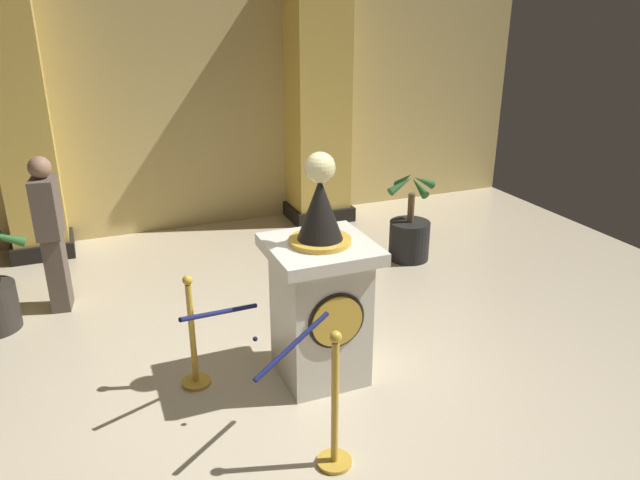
% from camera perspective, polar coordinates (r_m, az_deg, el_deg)
% --- Properties ---
extents(ground_plane, '(10.42, 10.42, 0.00)m').
position_cam_1_polar(ground_plane, '(4.92, -2.66, -15.03)').
color(ground_plane, beige).
extents(back_wall, '(10.42, 0.16, 3.62)m').
position_cam_1_polar(back_wall, '(8.35, -13.49, 13.17)').
color(back_wall, tan).
rests_on(back_wall, ground_plane).
extents(pedestal_clock, '(0.81, 0.81, 1.91)m').
position_cam_1_polar(pedestal_clock, '(4.86, 0.02, -5.27)').
color(pedestal_clock, beige).
rests_on(pedestal_clock, ground_plane).
extents(stanchion_near, '(0.24, 0.24, 0.98)m').
position_cam_1_polar(stanchion_near, '(5.04, -11.88, -9.96)').
color(stanchion_near, gold).
rests_on(stanchion_near, ground_plane).
extents(stanchion_far, '(0.24, 0.24, 1.03)m').
position_cam_1_polar(stanchion_far, '(4.16, 1.40, -16.65)').
color(stanchion_far, gold).
rests_on(stanchion_far, ground_plane).
extents(velvet_rope, '(1.01, 1.02, 0.22)m').
position_cam_1_polar(velvet_rope, '(4.33, -6.19, -8.28)').
color(velvet_rope, '#141947').
extents(column_left, '(0.75, 0.75, 3.47)m').
position_cam_1_polar(column_left, '(7.94, -26.48, 10.53)').
color(column_left, black).
rests_on(column_left, ground_plane).
extents(column_right, '(0.91, 0.91, 3.47)m').
position_cam_1_polar(column_right, '(8.52, -0.35, 13.31)').
color(column_right, black).
rests_on(column_right, ground_plane).
extents(potted_palm_right, '(0.68, 0.66, 1.11)m').
position_cam_1_polar(potted_palm_right, '(7.40, 8.45, 0.56)').
color(potted_palm_right, black).
rests_on(potted_palm_right, ground_plane).
extents(bystander_guest, '(0.27, 0.39, 1.59)m').
position_cam_1_polar(bystander_guest, '(6.50, -24.12, 0.77)').
color(bystander_guest, brown).
rests_on(bystander_guest, ground_plane).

